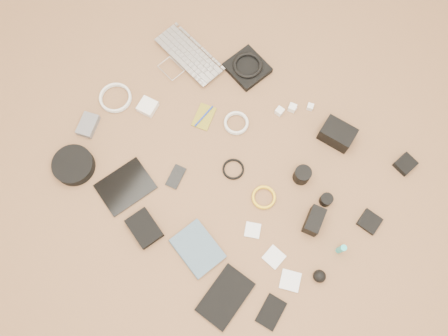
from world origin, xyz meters
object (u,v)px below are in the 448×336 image
Objects in this scene: dslr_camera at (337,134)px; headphone_case at (74,165)px; laptop at (181,62)px; paperback at (183,260)px; phone at (176,177)px; tablet at (125,187)px.

headphone_case is at bearing -140.73° from dslr_camera.
paperback is (0.58, -0.76, -0.00)m from laptop.
laptop is at bearing 113.74° from phone.
dslr_camera is 0.89m from paperback.
headphone_case is 0.66m from paperback.
tablet is at bearing -143.90° from phone.
paperback reaches higher than phone.
tablet reaches higher than phone.
dslr_camera is 1.38× the size of phone.
laptop is 2.46× the size of dslr_camera.
dslr_camera reaches higher than laptop.
laptop is at bearing 84.13° from headphone_case.
phone is 0.58× the size of headphone_case.
headphone_case is (-0.40, -0.23, 0.02)m from phone.
phone is at bearing 29.20° from headphone_case.
phone is at bearing -43.92° from laptop.
laptop is at bearing 123.71° from tablet.
paperback is at bearing -58.88° from phone.
laptop is 0.67m from tablet.
headphone_case reaches higher than phone.
dslr_camera reaches higher than paperback.
dslr_camera reaches higher than phone.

